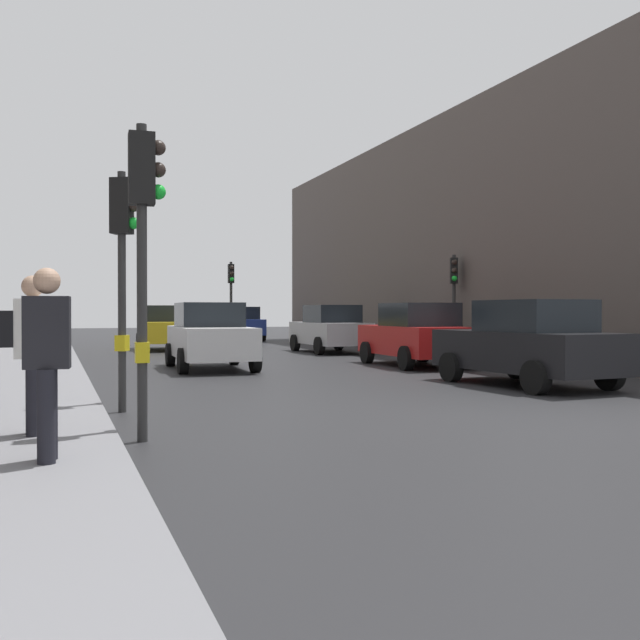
# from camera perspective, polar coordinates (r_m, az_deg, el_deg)

# --- Properties ---
(ground_plane) EXTENTS (120.00, 120.00, 0.00)m
(ground_plane) POSITION_cam_1_polar(r_m,az_deg,el_deg) (10.84, 17.81, -7.47)
(ground_plane) COLOR #28282B
(building_facade_right) EXTENTS (12.00, 28.02, 8.36)m
(building_facade_right) POSITION_cam_1_polar(r_m,az_deg,el_deg) (30.95, 16.80, 5.57)
(building_facade_right) COLOR #5B514C
(building_facade_right) RESTS_ON ground
(traffic_light_mid_street) EXTENTS (0.34, 0.45, 3.37)m
(traffic_light_mid_street) POSITION_cam_1_polar(r_m,az_deg,el_deg) (24.01, 10.48, 2.58)
(traffic_light_mid_street) COLOR #2D2D2D
(traffic_light_mid_street) RESTS_ON ground
(traffic_light_near_left) EXTENTS (0.43, 0.25, 3.72)m
(traffic_light_near_left) POSITION_cam_1_polar(r_m,az_deg,el_deg) (8.81, -13.68, 7.40)
(traffic_light_near_left) COLOR #2D2D2D
(traffic_light_near_left) RESTS_ON ground
(traffic_light_far_median) EXTENTS (0.25, 0.43, 3.72)m
(traffic_light_far_median) POSITION_cam_1_polar(r_m,az_deg,el_deg) (32.32, -7.00, 2.52)
(traffic_light_far_median) COLOR #2D2D2D
(traffic_light_far_median) RESTS_ON ground
(traffic_light_near_right) EXTENTS (0.45, 0.35, 3.64)m
(traffic_light_near_right) POSITION_cam_1_polar(r_m,az_deg,el_deg) (11.42, -15.20, 5.60)
(traffic_light_near_right) COLOR #2D2D2D
(traffic_light_near_right) RESTS_ON ground
(car_white_compact) EXTENTS (2.14, 4.26, 1.76)m
(car_white_compact) POSITION_cam_1_polar(r_m,az_deg,el_deg) (19.47, -8.63, -1.24)
(car_white_compact) COLOR silver
(car_white_compact) RESTS_ON ground
(car_silver_hatchback) EXTENTS (2.03, 4.20, 1.76)m
(car_silver_hatchback) POSITION_cam_1_polar(r_m,az_deg,el_deg) (26.88, 0.79, -0.70)
(car_silver_hatchback) COLOR #BCBCC1
(car_silver_hatchback) RESTS_ON ground
(car_yellow_taxi) EXTENTS (2.17, 4.28, 1.76)m
(car_yellow_taxi) POSITION_cam_1_polar(r_m,az_deg,el_deg) (29.51, -12.12, -0.59)
(car_yellow_taxi) COLOR yellow
(car_yellow_taxi) RESTS_ON ground
(car_blue_van) EXTENTS (2.07, 4.22, 1.76)m
(car_blue_van) POSITION_cam_1_polar(r_m,az_deg,el_deg) (37.99, -6.34, -0.30)
(car_blue_van) COLOR navy
(car_blue_van) RESTS_ON ground
(car_dark_suv) EXTENTS (2.25, 4.31, 1.76)m
(car_dark_suv) POSITION_cam_1_polar(r_m,az_deg,el_deg) (15.39, 16.01, -1.77)
(car_dark_suv) COLOR black
(car_dark_suv) RESTS_ON ground
(car_red_sedan) EXTENTS (2.14, 4.26, 1.76)m
(car_red_sedan) POSITION_cam_1_polar(r_m,az_deg,el_deg) (20.40, 7.55, -1.15)
(car_red_sedan) COLOR red
(car_red_sedan) RESTS_ON ground
(pedestrian_with_black_backpack) EXTENTS (0.61, 0.36, 1.77)m
(pedestrian_with_black_backpack) POSITION_cam_1_polar(r_m,az_deg,el_deg) (8.65, -21.92, -1.81)
(pedestrian_with_black_backpack) COLOR black
(pedestrian_with_black_backpack) RESTS_ON sidewalk_kerb
(pedestrian_in_dark_coat) EXTENTS (0.42, 0.36, 1.77)m
(pedestrian_in_dark_coat) POSITION_cam_1_polar(r_m,az_deg,el_deg) (7.07, -20.65, -2.61)
(pedestrian_in_dark_coat) COLOR black
(pedestrian_in_dark_coat) RESTS_ON sidewalk_kerb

